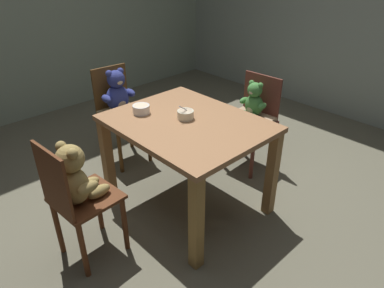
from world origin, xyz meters
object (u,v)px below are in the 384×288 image
Objects in this scene: porridge_bowl_cream_center at (185,114)px; porridge_bowl_white_near_left at (141,109)px; teddy_chair_near_left at (119,103)px; teddy_chair_far_center at (252,112)px; dining_table at (187,136)px; teddy_chair_near_front at (76,185)px.

porridge_bowl_white_near_left is at bearing -149.28° from porridge_bowl_cream_center.
teddy_chair_far_center is (0.91, 0.80, -0.05)m from teddy_chair_near_left.
teddy_chair_far_center reaches higher than dining_table.
teddy_chair_near_front is 1.27m from teddy_chair_near_left.
teddy_chair_near_left is 0.95m from porridge_bowl_cream_center.
dining_table is 0.40m from porridge_bowl_white_near_left.
teddy_chair_near_left is 6.99× the size of porridge_bowl_white_near_left.
teddy_chair_near_front is at bearing -94.34° from dining_table.
teddy_chair_far_center is (0.01, 1.70, -0.05)m from teddy_chair_near_front.
teddy_chair_far_center is 6.60× the size of porridge_bowl_cream_center.
teddy_chair_near_front is 1.04× the size of teddy_chair_far_center.
dining_table is 8.74× the size of porridge_bowl_white_near_left.
teddy_chair_near_left is at bearing 162.54° from porridge_bowl_white_near_left.
teddy_chair_near_front is at bearing -40.61° from teddy_chair_near_left.
teddy_chair_near_front is at bearing -68.97° from porridge_bowl_white_near_left.
teddy_chair_far_center is at bearing -4.33° from teddy_chair_near_front.
dining_table is 1.27× the size of teddy_chair_near_front.
porridge_bowl_white_near_left is 1.00× the size of porridge_bowl_cream_center.
teddy_chair_far_center is at bearing 91.36° from porridge_bowl_cream_center.
teddy_chair_far_center is 6.63× the size of porridge_bowl_white_near_left.
teddy_chair_near_left is 1.05× the size of teddy_chair_far_center.
dining_table is at bearing 24.81° from porridge_bowl_white_near_left.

